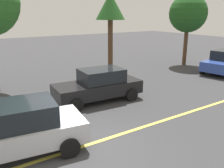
{
  "coord_description": "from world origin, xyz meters",
  "views": [
    {
      "loc": [
        -2.85,
        -6.52,
        4.31
      ],
      "look_at": [
        2.16,
        1.19,
        1.59
      ],
      "focal_mm": 38.51,
      "sensor_mm": 36.0,
      "label": 1
    }
  ],
  "objects_px": {
    "car_silver_behind_van": "(17,129)",
    "tree_centre_verge": "(188,14)",
    "tree_right_verge": "(110,9)",
    "car_black_approaching": "(99,85)"
  },
  "relations": [
    {
      "from": "car_silver_behind_van",
      "to": "tree_centre_verge",
      "type": "bearing_deg",
      "value": 23.23
    },
    {
      "from": "tree_right_verge",
      "to": "car_silver_behind_van",
      "type": "bearing_deg",
      "value": -141.3
    },
    {
      "from": "tree_centre_verge",
      "to": "tree_right_verge",
      "type": "distance_m",
      "value": 8.19
    },
    {
      "from": "car_silver_behind_van",
      "to": "tree_centre_verge",
      "type": "distance_m",
      "value": 16.9
    },
    {
      "from": "car_black_approaching",
      "to": "car_silver_behind_van",
      "type": "height_order",
      "value": "car_silver_behind_van"
    },
    {
      "from": "car_black_approaching",
      "to": "car_silver_behind_van",
      "type": "distance_m",
      "value": 5.37
    },
    {
      "from": "tree_right_verge",
      "to": "car_black_approaching",
      "type": "bearing_deg",
      "value": -131.6
    },
    {
      "from": "tree_centre_verge",
      "to": "car_silver_behind_van",
      "type": "bearing_deg",
      "value": -156.77
    },
    {
      "from": "car_silver_behind_van",
      "to": "tree_centre_verge",
      "type": "relative_size",
      "value": 0.76
    },
    {
      "from": "car_black_approaching",
      "to": "car_silver_behind_van",
      "type": "relative_size",
      "value": 1.01
    }
  ]
}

